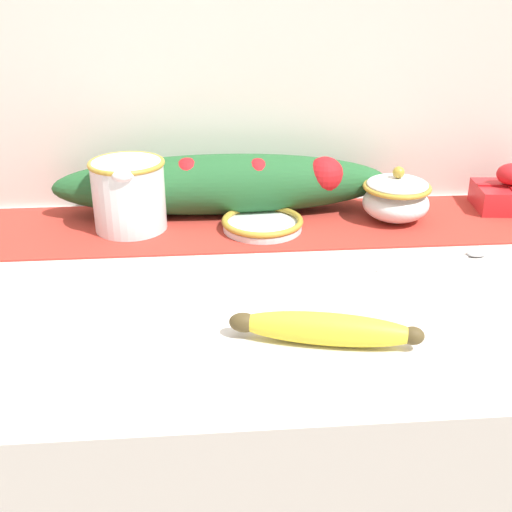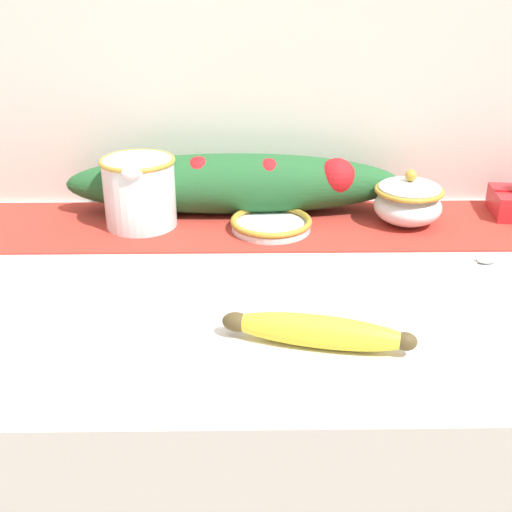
{
  "view_description": "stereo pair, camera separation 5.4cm",
  "coord_description": "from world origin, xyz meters",
  "px_view_note": "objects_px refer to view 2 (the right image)",
  "views": [
    {
      "loc": [
        -0.03,
        -0.8,
        1.27
      ],
      "look_at": [
        0.03,
        -0.03,
        0.91
      ],
      "focal_mm": 45.0,
      "sensor_mm": 36.0,
      "label": 1
    },
    {
      "loc": [
        0.02,
        -0.81,
        1.27
      ],
      "look_at": [
        0.03,
        -0.03,
        0.91
      ],
      "focal_mm": 45.0,
      "sensor_mm": 36.0,
      "label": 2
    }
  ],
  "objects_px": {
    "cream_pitcher": "(140,190)",
    "sugar_bowl": "(408,201)",
    "small_dish": "(271,224)",
    "spoon": "(476,261)",
    "banana": "(317,331)"
  },
  "relations": [
    {
      "from": "spoon",
      "to": "sugar_bowl",
      "type": "bearing_deg",
      "value": 100.01
    },
    {
      "from": "sugar_bowl",
      "to": "small_dish",
      "type": "relative_size",
      "value": 0.85
    },
    {
      "from": "small_dish",
      "to": "banana",
      "type": "distance_m",
      "value": 0.35
    },
    {
      "from": "small_dish",
      "to": "spoon",
      "type": "relative_size",
      "value": 0.72
    },
    {
      "from": "sugar_bowl",
      "to": "spoon",
      "type": "bearing_deg",
      "value": -65.69
    },
    {
      "from": "cream_pitcher",
      "to": "sugar_bowl",
      "type": "height_order",
      "value": "cream_pitcher"
    },
    {
      "from": "cream_pitcher",
      "to": "sugar_bowl",
      "type": "xyz_separation_m",
      "value": [
        0.45,
        -0.0,
        -0.02
      ]
    },
    {
      "from": "small_dish",
      "to": "spoon",
      "type": "distance_m",
      "value": 0.33
    },
    {
      "from": "small_dish",
      "to": "spoon",
      "type": "xyz_separation_m",
      "value": [
        0.3,
        -0.13,
        -0.01
      ]
    },
    {
      "from": "banana",
      "to": "spoon",
      "type": "distance_m",
      "value": 0.34
    },
    {
      "from": "small_dish",
      "to": "banana",
      "type": "relative_size",
      "value": 0.6
    },
    {
      "from": "banana",
      "to": "spoon",
      "type": "relative_size",
      "value": 1.21
    },
    {
      "from": "spoon",
      "to": "banana",
      "type": "bearing_deg",
      "value": -154.07
    },
    {
      "from": "cream_pitcher",
      "to": "sugar_bowl",
      "type": "bearing_deg",
      "value": -0.14
    },
    {
      "from": "sugar_bowl",
      "to": "small_dish",
      "type": "height_order",
      "value": "sugar_bowl"
    }
  ]
}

